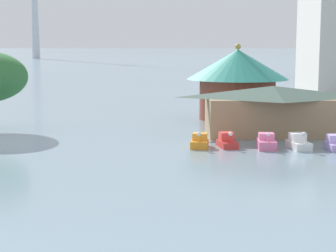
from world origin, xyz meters
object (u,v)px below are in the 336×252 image
at_px(pedal_boat_orange, 200,142).
at_px(pedal_boat_red, 227,141).
at_px(pedal_boat_pink, 266,142).
at_px(green_roof_pavilion, 237,79).
at_px(pedal_boat_white, 298,143).
at_px(boathouse, 273,109).

relative_size(pedal_boat_orange, pedal_boat_red, 0.91).
relative_size(pedal_boat_pink, green_roof_pavilion, 0.23).
xyz_separation_m(pedal_boat_red, green_roof_pavilion, (3.43, 19.16, 4.33)).
relative_size(pedal_boat_orange, green_roof_pavilion, 0.20).
bearing_deg(green_roof_pavilion, pedal_boat_orange, -106.92).
height_order(pedal_boat_white, boathouse, boathouse).
distance_m(pedal_boat_pink, pedal_boat_white, 2.78).
relative_size(pedal_boat_orange, boathouse, 0.17).
relative_size(pedal_boat_pink, boathouse, 0.20).
xyz_separation_m(pedal_boat_orange, boathouse, (7.89, 7.37, 2.06)).
relative_size(pedal_boat_white, green_roof_pavilion, 0.23).
xyz_separation_m(pedal_boat_pink, green_roof_pavilion, (0.02, 19.86, 4.31)).
xyz_separation_m(boathouse, green_roof_pavilion, (-2.01, 11.97, 2.27)).
distance_m(pedal_boat_red, boathouse, 9.25).
bearing_deg(pedal_boat_red, pedal_boat_white, 71.39).
bearing_deg(green_roof_pavilion, pedal_boat_white, -82.24).
height_order(pedal_boat_white, green_roof_pavilion, green_roof_pavilion).
xyz_separation_m(pedal_boat_white, boathouse, (-0.73, 8.16, 2.02)).
bearing_deg(pedal_boat_orange, boathouse, 141.08).
distance_m(pedal_boat_red, pedal_boat_white, 6.25).
distance_m(pedal_boat_orange, boathouse, 10.99).
height_order(pedal_boat_pink, boathouse, boathouse).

